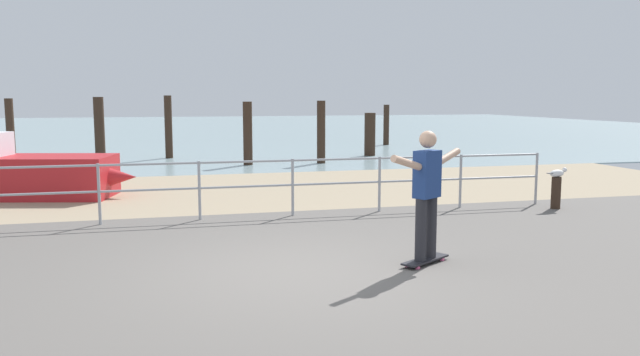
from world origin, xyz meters
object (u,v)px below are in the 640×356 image
Objects in this scene: sailboat at (14,174)px; seagull at (558,173)px; skateboarder at (427,187)px; skateboard at (425,260)px; bollard_short at (556,193)px.

sailboat is 11.34× the size of seagull.
skateboarder is 3.39× the size of seagull.
sailboat is at bearing 131.12° from skateboard.
sailboat is 11.11m from bollard_short.
bollard_short is (10.34, -4.07, -0.21)m from sailboat.
sailboat reaches higher than skateboard.
seagull is at bearing 8.98° from bollard_short.
skateboarder is at bearing -48.88° from sailboat.
bollard_short is at bearing -21.51° from sailboat.
seagull is (4.08, 3.12, -0.31)m from skateboarder.
seagull is (4.08, 3.12, 0.64)m from skateboard.
skateboarder is at bearing -142.48° from bollard_short.
skateboard is (6.28, -7.19, -0.46)m from sailboat.
bollard_short is at bearing 37.52° from skateboarder.
sailboat is 8.76× the size of bollard_short.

